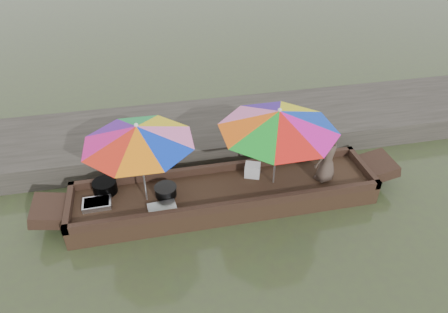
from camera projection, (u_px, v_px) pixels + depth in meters
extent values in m
plane|color=#3B4C26|center=(225.00, 203.00, 7.46)|extent=(80.00, 80.00, 0.00)
cube|color=#2D2B26|center=(205.00, 131.00, 9.08)|extent=(22.00, 2.20, 0.50)
cube|color=black|center=(225.00, 196.00, 7.36)|extent=(5.53, 1.20, 0.35)
cylinder|color=black|center=(105.00, 187.00, 7.13)|extent=(0.43, 0.43, 0.22)
cube|color=silver|center=(97.00, 204.00, 6.86)|extent=(0.48, 0.34, 0.09)
cube|color=silver|center=(162.00, 209.00, 6.79)|extent=(0.50, 0.37, 0.06)
cylinder|color=black|center=(166.00, 191.00, 7.07)|extent=(0.37, 0.37, 0.18)
cube|color=silver|center=(253.00, 170.00, 7.51)|extent=(0.34, 0.31, 0.26)
imported|color=#493A31|center=(327.00, 155.00, 7.20)|extent=(0.62, 0.55, 1.06)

